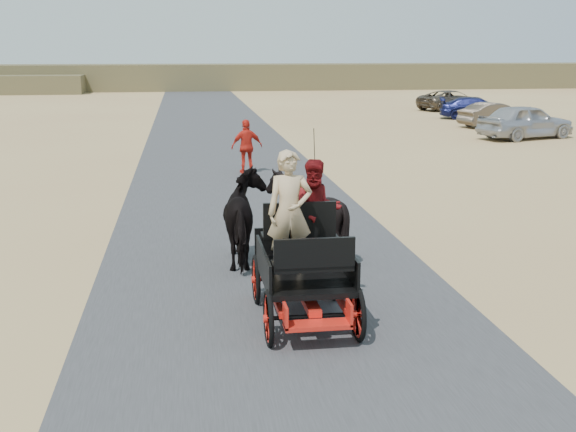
{
  "coord_description": "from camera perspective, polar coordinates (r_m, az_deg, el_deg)",
  "views": [
    {
      "loc": [
        -1.38,
        -8.47,
        3.94
      ],
      "look_at": [
        0.29,
        3.11,
        1.2
      ],
      "focal_mm": 45.0,
      "sensor_mm": 36.0,
      "label": 1
    }
  ],
  "objects": [
    {
      "name": "road",
      "position": [
        9.44,
        0.99,
        -11.44
      ],
      "size": [
        6.0,
        140.0,
        0.01
      ],
      "primitive_type": "cube",
      "color": "#38383A",
      "rests_on": "ground"
    },
    {
      "name": "horse_left",
      "position": [
        13.39,
        -3.19,
        -0.19
      ],
      "size": [
        0.91,
        2.01,
        1.7
      ],
      "primitive_type": "imported",
      "rotation": [
        0.0,
        0.0,
        3.14
      ],
      "color": "black",
      "rests_on": "ground"
    },
    {
      "name": "passenger_woman",
      "position": [
        11.03,
        2.28,
        0.44
      ],
      "size": [
        0.77,
        0.6,
        1.58
      ],
      "primitive_type": "imported",
      "color": "#660C0F",
      "rests_on": "carriage"
    },
    {
      "name": "car_a",
      "position": [
        33.76,
        18.27,
        7.11
      ],
      "size": [
        4.81,
        3.09,
        1.53
      ],
      "primitive_type": "imported",
      "rotation": [
        0.0,
        0.0,
        1.88
      ],
      "color": "#B2B2B7",
      "rests_on": "ground"
    },
    {
      "name": "car_b",
      "position": [
        38.38,
        16.02,
        7.69
      ],
      "size": [
        3.94,
        2.2,
        1.23
      ],
      "primitive_type": "imported",
      "rotation": [
        0.0,
        0.0,
        1.83
      ],
      "color": "brown",
      "rests_on": "ground"
    },
    {
      "name": "carriage",
      "position": [
        10.73,
        1.23,
        -6.3
      ],
      "size": [
        1.3,
        2.4,
        0.72
      ],
      "primitive_type": null,
      "color": "black",
      "rests_on": "ground"
    },
    {
      "name": "ridge_far",
      "position": [
        70.54,
        -7.2,
        10.84
      ],
      "size": [
        140.0,
        6.0,
        2.4
      ],
      "primitive_type": "cube",
      "color": "brown",
      "rests_on": "ground"
    },
    {
      "name": "driver_man",
      "position": [
        10.4,
        0.13,
        0.29
      ],
      "size": [
        0.66,
        0.43,
        1.8
      ],
      "primitive_type": "imported",
      "color": "tan",
      "rests_on": "carriage"
    },
    {
      "name": "ground",
      "position": [
        9.45,
        0.99,
        -11.47
      ],
      "size": [
        140.0,
        140.0,
        0.0
      ],
      "primitive_type": "plane",
      "color": "tan"
    },
    {
      "name": "pedestrian",
      "position": [
        23.12,
        -3.27,
        5.5
      ],
      "size": [
        1.07,
        0.59,
        1.73
      ],
      "primitive_type": "imported",
      "rotation": [
        0.0,
        0.0,
        3.32
      ],
      "color": "red",
      "rests_on": "ground"
    },
    {
      "name": "car_c",
      "position": [
        42.48,
        14.71,
        8.23
      ],
      "size": [
        4.47,
        2.88,
        1.21
      ],
      "primitive_type": "imported",
      "rotation": [
        0.0,
        0.0,
        1.26
      ],
      "color": "navy",
      "rests_on": "ground"
    },
    {
      "name": "car_d",
      "position": [
        48.18,
        12.82,
        8.91
      ],
      "size": [
        5.01,
        3.51,
        1.27
      ],
      "primitive_type": "imported",
      "rotation": [
        0.0,
        0.0,
        1.91
      ],
      "color": "brown",
      "rests_on": "ground"
    },
    {
      "name": "horse_right",
      "position": [
        13.53,
        1.46,
        -0.04
      ],
      "size": [
        1.37,
        1.54,
        1.7
      ],
      "primitive_type": "imported",
      "rotation": [
        0.0,
        0.0,
        3.14
      ],
      "color": "black",
      "rests_on": "ground"
    }
  ]
}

